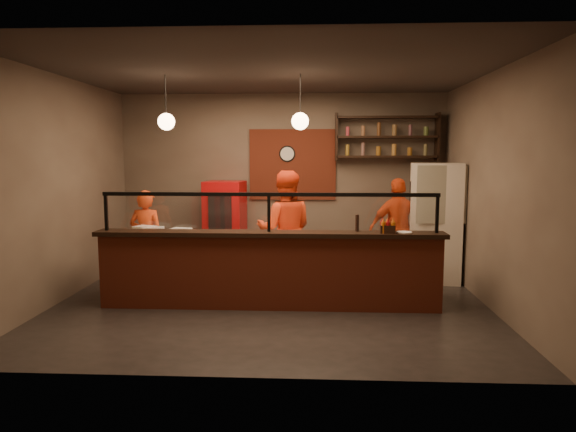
# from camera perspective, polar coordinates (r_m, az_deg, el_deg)

# --- Properties ---
(floor) EXTENTS (6.00, 6.00, 0.00)m
(floor) POSITION_cam_1_polar(r_m,az_deg,el_deg) (7.41, -1.88, -9.52)
(floor) COLOR black
(floor) RESTS_ON ground
(ceiling) EXTENTS (6.00, 6.00, 0.00)m
(ceiling) POSITION_cam_1_polar(r_m,az_deg,el_deg) (7.19, -1.98, 15.74)
(ceiling) COLOR #362E29
(ceiling) RESTS_ON wall_back
(wall_back) EXTENTS (6.00, 0.00, 6.00)m
(wall_back) POSITION_cam_1_polar(r_m,az_deg,el_deg) (9.61, -0.67, 3.94)
(wall_back) COLOR #6C5D4F
(wall_back) RESTS_ON floor
(wall_left) EXTENTS (0.00, 5.00, 5.00)m
(wall_left) POSITION_cam_1_polar(r_m,az_deg,el_deg) (7.96, -24.02, 2.75)
(wall_left) COLOR #6C5D4F
(wall_left) RESTS_ON floor
(wall_right) EXTENTS (0.00, 5.00, 5.00)m
(wall_right) POSITION_cam_1_polar(r_m,az_deg,el_deg) (7.49, 21.61, 2.64)
(wall_right) COLOR #6C5D4F
(wall_right) RESTS_ON floor
(wall_front) EXTENTS (6.00, 0.00, 6.00)m
(wall_front) POSITION_cam_1_polar(r_m,az_deg,el_deg) (4.65, -4.53, 0.81)
(wall_front) COLOR #6C5D4F
(wall_front) RESTS_ON floor
(brick_patch) EXTENTS (1.60, 0.04, 1.30)m
(brick_patch) POSITION_cam_1_polar(r_m,az_deg,el_deg) (9.56, 0.52, 5.73)
(brick_patch) COLOR #953720
(brick_patch) RESTS_ON wall_back
(service_counter) EXTENTS (4.60, 0.25, 1.00)m
(service_counter) POSITION_cam_1_polar(r_m,az_deg,el_deg) (6.99, -2.10, -6.28)
(service_counter) COLOR #953720
(service_counter) RESTS_ON floor
(counter_ledge) EXTENTS (4.70, 0.37, 0.06)m
(counter_ledge) POSITION_cam_1_polar(r_m,az_deg,el_deg) (6.89, -2.12, -1.98)
(counter_ledge) COLOR black
(counter_ledge) RESTS_ON service_counter
(worktop_cabinet) EXTENTS (4.60, 0.75, 0.85)m
(worktop_cabinet) POSITION_cam_1_polar(r_m,az_deg,el_deg) (7.49, -1.76, -5.97)
(worktop_cabinet) COLOR gray
(worktop_cabinet) RESTS_ON floor
(worktop) EXTENTS (4.60, 0.75, 0.05)m
(worktop) POSITION_cam_1_polar(r_m,az_deg,el_deg) (7.41, -1.78, -2.58)
(worktop) COLOR silver
(worktop) RESTS_ON worktop_cabinet
(sneeze_guard) EXTENTS (4.50, 0.05, 0.52)m
(sneeze_guard) POSITION_cam_1_polar(r_m,az_deg,el_deg) (6.85, -2.14, 0.83)
(sneeze_guard) COLOR white
(sneeze_guard) RESTS_ON counter_ledge
(wall_shelving) EXTENTS (1.84, 0.28, 0.85)m
(wall_shelving) POSITION_cam_1_polar(r_m,az_deg,el_deg) (9.50, 10.91, 8.61)
(wall_shelving) COLOR black
(wall_shelving) RESTS_ON wall_back
(wall_clock) EXTENTS (0.30, 0.04, 0.30)m
(wall_clock) POSITION_cam_1_polar(r_m,az_deg,el_deg) (9.55, -0.09, 6.93)
(wall_clock) COLOR black
(wall_clock) RESTS_ON wall_back
(pendant_left) EXTENTS (0.24, 0.24, 0.77)m
(pendant_left) POSITION_cam_1_polar(r_m,az_deg,el_deg) (7.59, -13.37, 10.18)
(pendant_left) COLOR black
(pendant_left) RESTS_ON ceiling
(pendant_right) EXTENTS (0.24, 0.24, 0.77)m
(pendant_right) POSITION_cam_1_polar(r_m,az_deg,el_deg) (7.30, 1.36, 10.50)
(pendant_right) COLOR black
(pendant_right) RESTS_ON ceiling
(cook_left) EXTENTS (0.60, 0.43, 1.53)m
(cook_left) POSITION_cam_1_polar(r_m,az_deg,el_deg) (8.45, -15.43, -2.39)
(cook_left) COLOR red
(cook_left) RESTS_ON floor
(cook_mid) EXTENTS (0.91, 0.72, 1.84)m
(cook_mid) POSITION_cam_1_polar(r_m,az_deg,el_deg) (8.02, -0.34, -1.51)
(cook_mid) COLOR #ED3C16
(cook_mid) RESTS_ON floor
(cook_right) EXTENTS (1.05, 0.55, 1.70)m
(cook_right) POSITION_cam_1_polar(r_m,az_deg,el_deg) (8.74, 12.18, -1.44)
(cook_right) COLOR red
(cook_right) RESTS_ON floor
(fridge) EXTENTS (0.92, 0.88, 1.95)m
(fridge) POSITION_cam_1_polar(r_m,az_deg,el_deg) (8.81, 16.00, -0.67)
(fridge) COLOR beige
(fridge) RESTS_ON floor
(red_cooler) EXTENTS (0.74, 0.69, 1.61)m
(red_cooler) POSITION_cam_1_polar(r_m,az_deg,el_deg) (9.46, -6.99, -1.00)
(red_cooler) COLOR #AC0B0D
(red_cooler) RESTS_ON floor
(pizza_dough) EXTENTS (0.55, 0.55, 0.01)m
(pizza_dough) POSITION_cam_1_polar(r_m,az_deg,el_deg) (7.46, 3.70, -2.28)
(pizza_dough) COLOR beige
(pizza_dough) RESTS_ON worktop
(prep_tub_a) EXTENTS (0.30, 0.25, 0.14)m
(prep_tub_a) POSITION_cam_1_polar(r_m,az_deg,el_deg) (7.70, -14.74, -1.72)
(prep_tub_a) COLOR silver
(prep_tub_a) RESTS_ON worktop
(prep_tub_b) EXTENTS (0.36, 0.33, 0.14)m
(prep_tub_b) POSITION_cam_1_polar(r_m,az_deg,el_deg) (7.81, -15.61, -1.61)
(prep_tub_b) COLOR white
(prep_tub_b) RESTS_ON worktop
(prep_tub_c) EXTENTS (0.31, 0.27, 0.14)m
(prep_tub_c) POSITION_cam_1_polar(r_m,az_deg,el_deg) (7.51, -11.86, -1.87)
(prep_tub_c) COLOR white
(prep_tub_c) RESTS_ON worktop
(rolling_pin) EXTENTS (0.33, 0.26, 0.06)m
(rolling_pin) POSITION_cam_1_polar(r_m,az_deg,el_deg) (7.73, -16.39, -2.04)
(rolling_pin) COLOR gold
(rolling_pin) RESTS_ON worktop
(condiment_caddy) EXTENTS (0.20, 0.16, 0.11)m
(condiment_caddy) POSITION_cam_1_polar(r_m,az_deg,el_deg) (6.87, 11.00, -1.42)
(condiment_caddy) COLOR black
(condiment_caddy) RESTS_ON counter_ledge
(pepper_mill) EXTENTS (0.06, 0.06, 0.23)m
(pepper_mill) POSITION_cam_1_polar(r_m,az_deg,el_deg) (6.94, 7.69, -0.78)
(pepper_mill) COLOR black
(pepper_mill) RESTS_ON counter_ledge
(small_plate) EXTENTS (0.25, 0.25, 0.01)m
(small_plate) POSITION_cam_1_polar(r_m,az_deg,el_deg) (6.94, 12.81, -1.78)
(small_plate) COLOR silver
(small_plate) RESTS_ON counter_ledge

